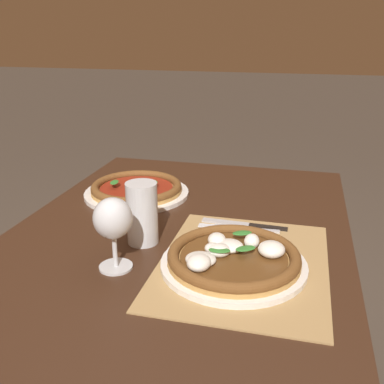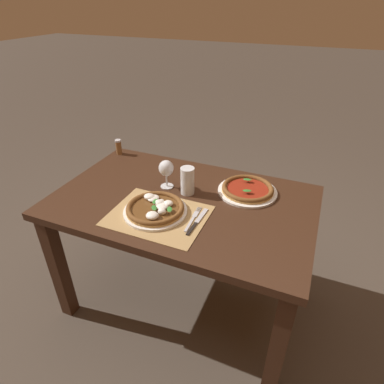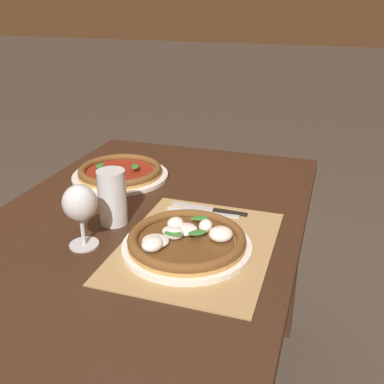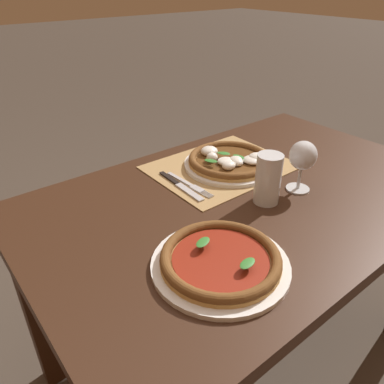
{
  "view_description": "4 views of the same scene",
  "coord_description": "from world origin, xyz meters",
  "px_view_note": "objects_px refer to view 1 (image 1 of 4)",
  "views": [
    {
      "loc": [
        -0.88,
        -0.27,
        1.21
      ],
      "look_at": [
        0.13,
        -0.02,
        0.83
      ],
      "focal_mm": 42.0,
      "sensor_mm": 36.0,
      "label": 1
    },
    {
      "loc": [
        0.57,
        -1.24,
        1.63
      ],
      "look_at": [
        0.08,
        -0.06,
        0.84
      ],
      "focal_mm": 30.0,
      "sensor_mm": 36.0,
      "label": 2
    },
    {
      "loc": [
        -0.92,
        -0.45,
        1.29
      ],
      "look_at": [
        0.18,
        -0.09,
        0.77
      ],
      "focal_mm": 42.0,
      "sensor_mm": 36.0,
      "label": 3
    },
    {
      "loc": [
        0.73,
        0.64,
        1.3
      ],
      "look_at": [
        0.17,
        -0.06,
        0.77
      ],
      "focal_mm": 35.0,
      "sensor_mm": 36.0,
      "label": 4
    }
  ],
  "objects_px": {
    "pizza_far": "(137,189)",
    "knife": "(244,225)",
    "pizza_near": "(233,258)",
    "pint_glass": "(142,215)",
    "fork": "(238,228)",
    "wine_glass": "(113,221)"
  },
  "relations": [
    {
      "from": "pizza_far",
      "to": "knife",
      "type": "height_order",
      "value": "pizza_far"
    },
    {
      "from": "pizza_near",
      "to": "pizza_far",
      "type": "height_order",
      "value": "pizza_near"
    },
    {
      "from": "pint_glass",
      "to": "fork",
      "type": "xyz_separation_m",
      "value": [
        0.12,
        -0.2,
        -0.06
      ]
    },
    {
      "from": "wine_glass",
      "to": "fork",
      "type": "relative_size",
      "value": 0.77
    },
    {
      "from": "pizza_near",
      "to": "wine_glass",
      "type": "height_order",
      "value": "wine_glass"
    },
    {
      "from": "knife",
      "to": "pizza_far",
      "type": "bearing_deg",
      "value": 66.88
    },
    {
      "from": "pizza_far",
      "to": "fork",
      "type": "xyz_separation_m",
      "value": [
        -0.17,
        -0.33,
        -0.01
      ]
    },
    {
      "from": "pizza_near",
      "to": "pint_glass",
      "type": "distance_m",
      "value": 0.24
    },
    {
      "from": "pizza_near",
      "to": "pizza_far",
      "type": "relative_size",
      "value": 0.98
    },
    {
      "from": "pint_glass",
      "to": "knife",
      "type": "relative_size",
      "value": 0.67
    },
    {
      "from": "pizza_near",
      "to": "wine_glass",
      "type": "distance_m",
      "value": 0.26
    },
    {
      "from": "knife",
      "to": "pizza_near",
      "type": "bearing_deg",
      "value": -178.42
    },
    {
      "from": "wine_glass",
      "to": "pizza_near",
      "type": "bearing_deg",
      "value": -76.23
    },
    {
      "from": "pizza_near",
      "to": "fork",
      "type": "height_order",
      "value": "pizza_near"
    },
    {
      "from": "pizza_near",
      "to": "pint_glass",
      "type": "xyz_separation_m",
      "value": [
        0.07,
        0.22,
        0.05
      ]
    },
    {
      "from": "fork",
      "to": "knife",
      "type": "height_order",
      "value": "knife"
    },
    {
      "from": "fork",
      "to": "pint_glass",
      "type": "bearing_deg",
      "value": 120.15
    },
    {
      "from": "pizza_far",
      "to": "fork",
      "type": "height_order",
      "value": "pizza_far"
    },
    {
      "from": "pizza_near",
      "to": "knife",
      "type": "distance_m",
      "value": 0.21
    },
    {
      "from": "pizza_far",
      "to": "pint_glass",
      "type": "height_order",
      "value": "pint_glass"
    },
    {
      "from": "pint_glass",
      "to": "knife",
      "type": "xyz_separation_m",
      "value": [
        0.14,
        -0.22,
        -0.06
      ]
    },
    {
      "from": "knife",
      "to": "pint_glass",
      "type": "bearing_deg",
      "value": 123.9
    }
  ]
}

